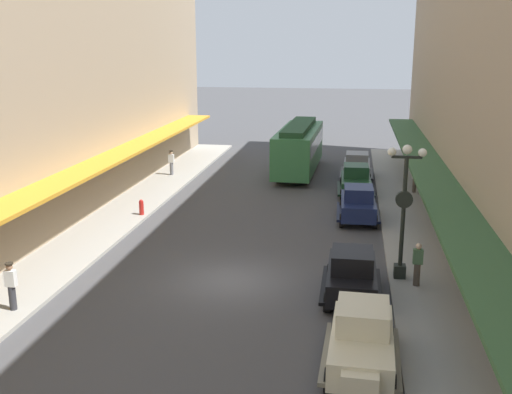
{
  "coord_description": "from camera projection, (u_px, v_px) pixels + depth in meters",
  "views": [
    {
      "loc": [
        4.39,
        -21.43,
        8.95
      ],
      "look_at": [
        0.0,
        6.0,
        1.8
      ],
      "focal_mm": 42.47,
      "sensor_mm": 36.0,
      "label": 1
    }
  ],
  "objects": [
    {
      "name": "parked_car_3",
      "position": [
        358.0,
        203.0,
        30.99
      ],
      "size": [
        2.22,
        4.29,
        1.84
      ],
      "color": "#19234C",
      "rests_on": "ground"
    },
    {
      "name": "parked_car_1",
      "position": [
        357.0,
        166.0,
        40.26
      ],
      "size": [
        2.18,
        4.27,
        1.84
      ],
      "color": "slate",
      "rests_on": "ground"
    },
    {
      "name": "pedestrian_3",
      "position": [
        417.0,
        264.0,
        22.32
      ],
      "size": [
        0.36,
        0.24,
        1.64
      ],
      "color": "#4C4238",
      "rests_on": "sidewalk_right"
    },
    {
      "name": "fire_hydrant",
      "position": [
        141.0,
        207.0,
        31.61
      ],
      "size": [
        0.24,
        0.24,
        0.82
      ],
      "color": "#B21E19",
      "rests_on": "sidewalk_left"
    },
    {
      "name": "sidewalk_left",
      "position": [
        50.0,
        267.0,
        24.52
      ],
      "size": [
        3.0,
        60.0,
        0.15
      ],
      "primitive_type": "cube",
      "color": "#99968E",
      "rests_on": "ground"
    },
    {
      "name": "pedestrian_2",
      "position": [
        171.0,
        162.0,
        41.01
      ],
      "size": [
        0.36,
        0.28,
        1.67
      ],
      "color": "slate",
      "rests_on": "sidewalk_left"
    },
    {
      "name": "streetcar",
      "position": [
        299.0,
        146.0,
        41.96
      ],
      "size": [
        2.79,
        9.67,
        3.46
      ],
      "color": "#33723F",
      "rests_on": "ground"
    },
    {
      "name": "parked_car_4",
      "position": [
        362.0,
        338.0,
        16.86
      ],
      "size": [
        2.25,
        4.3,
        1.84
      ],
      "color": "beige",
      "rests_on": "ground"
    },
    {
      "name": "pedestrian_1",
      "position": [
        415.0,
        178.0,
        36.19
      ],
      "size": [
        0.36,
        0.28,
        1.67
      ],
      "color": "#4C4238",
      "rests_on": "sidewalk_right"
    },
    {
      "name": "pedestrian_0",
      "position": [
        11.0,
        286.0,
        20.28
      ],
      "size": [
        0.36,
        0.28,
        1.67
      ],
      "color": "#2D2D33",
      "rests_on": "sidewalk_left"
    },
    {
      "name": "parked_car_2",
      "position": [
        356.0,
        180.0,
        35.98
      ],
      "size": [
        2.24,
        4.3,
        1.84
      ],
      "color": "#193D23",
      "rests_on": "ground"
    },
    {
      "name": "ground_plane",
      "position": [
        232.0,
        280.0,
        23.4
      ],
      "size": [
        200.0,
        200.0,
        0.0
      ],
      "primitive_type": "plane",
      "color": "#424244"
    },
    {
      "name": "parked_car_0",
      "position": [
        352.0,
        273.0,
        21.59
      ],
      "size": [
        2.15,
        4.26,
        1.84
      ],
      "color": "black",
      "rests_on": "ground"
    },
    {
      "name": "lamp_post_with_clock",
      "position": [
        404.0,
        206.0,
        22.59
      ],
      "size": [
        1.42,
        0.44,
        5.16
      ],
      "color": "black",
      "rests_on": "sidewalk_right"
    },
    {
      "name": "sidewalk_right",
      "position": [
        431.0,
        291.0,
        22.23
      ],
      "size": [
        3.0,
        60.0,
        0.15
      ],
      "primitive_type": "cube",
      "color": "#99968E",
      "rests_on": "ground"
    }
  ]
}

